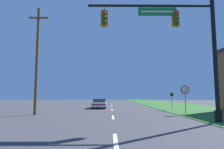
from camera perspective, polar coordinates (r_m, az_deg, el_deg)
grass_verge_right at (r=33.14m, az=18.61°, el=-8.58°), size 10.00×110.00×0.04m
road_center_line at (r=23.39m, az=0.03°, el=-10.09°), size 0.16×34.80×0.01m
signal_mast at (r=13.59m, az=19.99°, el=8.66°), size 8.26×0.47×8.25m
car_ahead at (r=26.90m, az=-3.62°, el=-8.28°), size 1.86×4.63×1.19m
stop_sign at (r=18.80m, az=20.13°, el=-5.02°), size 0.76×0.07×2.50m
route_sign_post at (r=23.87m, az=16.67°, el=-6.10°), size 0.55×0.06×2.03m
utility_pole_near at (r=18.95m, az=-20.63°, el=4.35°), size 1.80×0.26×9.56m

